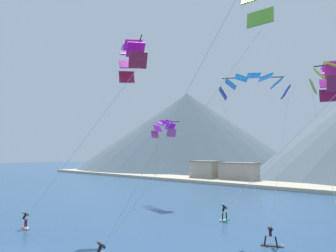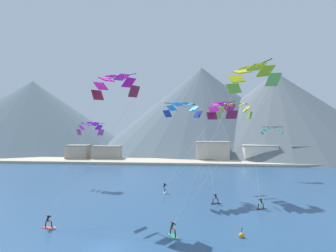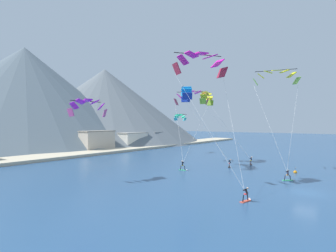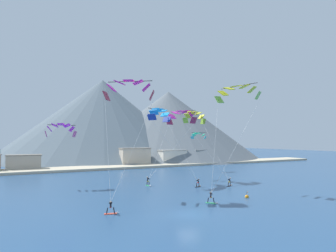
{
  "view_description": "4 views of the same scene",
  "coord_description": "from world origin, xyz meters",
  "px_view_note": "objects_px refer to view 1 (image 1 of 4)",
  "views": [
    {
      "loc": [
        22.97,
        -8.6,
        7.0
      ],
      "look_at": [
        -1.38,
        16.3,
        9.8
      ],
      "focal_mm": 35.0,
      "sensor_mm": 36.0,
      "label": 1
    },
    {
      "loc": [
        7.37,
        -22.93,
        11.24
      ],
      "look_at": [
        3.89,
        17.59,
        11.05
      ],
      "focal_mm": 28.0,
      "sensor_mm": 36.0,
      "label": 2
    },
    {
      "loc": [
        -34.77,
        -6.16,
        8.27
      ],
      "look_at": [
        -1.11,
        19.93,
        7.83
      ],
      "focal_mm": 28.0,
      "sensor_mm": 36.0,
      "label": 3
    },
    {
      "loc": [
        -15.91,
        -26.53,
        8.58
      ],
      "look_at": [
        3.61,
        12.41,
        11.0
      ],
      "focal_mm": 28.0,
      "sensor_mm": 36.0,
      "label": 4
    }
  ],
  "objects_px": {
    "parafoil_kite_near_trail": "(333,77)",
    "parafoil_kite_distant_high_outer": "(164,127)",
    "kitesurfer_far_right": "(274,240)",
    "parafoil_kite_far_right": "(254,84)",
    "kitesurfer_mid_center": "(26,224)",
    "kitesurfer_near_trail": "(223,215)",
    "parafoil_kite_mid_center": "(131,58)"
  },
  "relations": [
    {
      "from": "parafoil_kite_near_trail",
      "to": "parafoil_kite_far_right",
      "type": "xyz_separation_m",
      "value": [
        -6.69,
        -3.13,
        -0.1
      ]
    },
    {
      "from": "parafoil_kite_far_right",
      "to": "kitesurfer_far_right",
      "type": "bearing_deg",
      "value": -51.91
    },
    {
      "from": "parafoil_kite_distant_high_outer",
      "to": "parafoil_kite_mid_center",
      "type": "bearing_deg",
      "value": -57.29
    },
    {
      "from": "kitesurfer_far_right",
      "to": "parafoil_kite_far_right",
      "type": "distance_m",
      "value": 15.83
    },
    {
      "from": "parafoil_kite_near_trail",
      "to": "kitesurfer_far_right",
      "type": "bearing_deg",
      "value": -99.81
    },
    {
      "from": "parafoil_kite_near_trail",
      "to": "parafoil_kite_mid_center",
      "type": "relative_size",
      "value": 0.82
    },
    {
      "from": "kitesurfer_mid_center",
      "to": "parafoil_kite_mid_center",
      "type": "bearing_deg",
      "value": 61.31
    },
    {
      "from": "kitesurfer_mid_center",
      "to": "parafoil_kite_near_trail",
      "type": "xyz_separation_m",
      "value": [
        20.58,
        20.18,
        13.66
      ]
    },
    {
      "from": "kitesurfer_near_trail",
      "to": "parafoil_kite_far_right",
      "type": "height_order",
      "value": "parafoil_kite_far_right"
    },
    {
      "from": "kitesurfer_far_right",
      "to": "parafoil_kite_mid_center",
      "type": "xyz_separation_m",
      "value": [
        -14.33,
        -2.2,
        16.41
      ]
    },
    {
      "from": "parafoil_kite_mid_center",
      "to": "parafoil_kite_distant_high_outer",
      "type": "height_order",
      "value": "parafoil_kite_mid_center"
    },
    {
      "from": "parafoil_kite_mid_center",
      "to": "kitesurfer_mid_center",
      "type": "bearing_deg",
      "value": -118.69
    },
    {
      "from": "kitesurfer_far_right",
      "to": "parafoil_kite_far_right",
      "type": "xyz_separation_m",
      "value": [
        -5.04,
        6.42,
        13.57
      ]
    },
    {
      "from": "kitesurfer_near_trail",
      "to": "parafoil_kite_distant_high_outer",
      "type": "xyz_separation_m",
      "value": [
        -15.1,
        6.47,
        10.24
      ]
    },
    {
      "from": "kitesurfer_near_trail",
      "to": "parafoil_kite_mid_center",
      "type": "distance_m",
      "value": 18.89
    },
    {
      "from": "kitesurfer_mid_center",
      "to": "parafoil_kite_mid_center",
      "type": "distance_m",
      "value": 18.99
    },
    {
      "from": "kitesurfer_far_right",
      "to": "parafoil_kite_mid_center",
      "type": "relative_size",
      "value": 0.1
    },
    {
      "from": "parafoil_kite_mid_center",
      "to": "parafoil_kite_distant_high_outer",
      "type": "bearing_deg",
      "value": 122.71
    },
    {
      "from": "kitesurfer_far_right",
      "to": "parafoil_kite_mid_center",
      "type": "height_order",
      "value": "parafoil_kite_mid_center"
    },
    {
      "from": "kitesurfer_mid_center",
      "to": "parafoil_kite_far_right",
      "type": "bearing_deg",
      "value": 50.8
    },
    {
      "from": "kitesurfer_mid_center",
      "to": "parafoil_kite_far_right",
      "type": "relative_size",
      "value": 0.13
    },
    {
      "from": "parafoil_kite_distant_high_outer",
      "to": "kitesurfer_far_right",
      "type": "bearing_deg",
      "value": -26.38
    },
    {
      "from": "kitesurfer_far_right",
      "to": "kitesurfer_near_trail",
      "type": "bearing_deg",
      "value": 148.05
    },
    {
      "from": "kitesurfer_mid_center",
      "to": "parafoil_kite_far_right",
      "type": "height_order",
      "value": "parafoil_kite_far_right"
    },
    {
      "from": "kitesurfer_mid_center",
      "to": "parafoil_kite_mid_center",
      "type": "height_order",
      "value": "parafoil_kite_mid_center"
    },
    {
      "from": "parafoil_kite_near_trail",
      "to": "parafoil_kite_distant_high_outer",
      "type": "relative_size",
      "value": 2.47
    },
    {
      "from": "kitesurfer_near_trail",
      "to": "kitesurfer_mid_center",
      "type": "relative_size",
      "value": 1.02
    },
    {
      "from": "kitesurfer_mid_center",
      "to": "kitesurfer_far_right",
      "type": "height_order",
      "value": "kitesurfer_mid_center"
    },
    {
      "from": "kitesurfer_near_trail",
      "to": "kitesurfer_far_right",
      "type": "xyz_separation_m",
      "value": [
        7.99,
        -4.98,
        -0.13
      ]
    },
    {
      "from": "kitesurfer_far_right",
      "to": "kitesurfer_mid_center",
      "type": "bearing_deg",
      "value": -150.71
    },
    {
      "from": "kitesurfer_near_trail",
      "to": "parafoil_kite_mid_center",
      "type": "bearing_deg",
      "value": -131.4
    },
    {
      "from": "kitesurfer_mid_center",
      "to": "parafoil_kite_far_right",
      "type": "xyz_separation_m",
      "value": [
        13.9,
        17.04,
        13.55
      ]
    }
  ]
}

